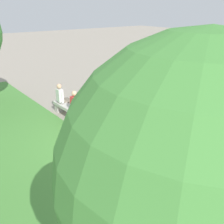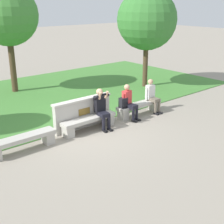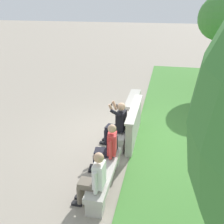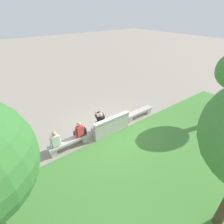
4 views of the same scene
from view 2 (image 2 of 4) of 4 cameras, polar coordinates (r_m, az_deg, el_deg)
The scene contains 12 objects.
ground_plane at distance 10.30m, azimuth -4.20°, elevation -3.34°, with size 80.00×80.00×0.00m, color gray.
grass_strip at distance 13.87m, azimuth -15.00°, elevation 2.22°, with size 18.59×8.00×0.03m, color #478438.
bench_main at distance 9.13m, azimuth -16.05°, elevation -5.16°, with size 1.97×0.40×0.45m.
bench_near at distance 10.18m, azimuth -4.24°, elevation -1.79°, with size 1.97×0.40×0.45m.
bench_mid at distance 11.61m, azimuth 4.99°, elevation 0.92°, with size 1.97×0.40×0.45m.
backrest_wall_with_plaque at distance 10.37m, azimuth -5.38°, elevation -0.15°, with size 2.21×0.24×1.01m.
person_photographer at distance 10.24m, azimuth -1.93°, elevation 0.98°, with size 0.51×0.76×1.32m.
person_distant at distance 11.05m, azimuth 3.12°, elevation 2.02°, with size 0.48×0.70×1.26m.
person_companion at distance 11.87m, azimuth 7.32°, elevation 3.14°, with size 0.48×0.68×1.26m.
backpack at distance 10.99m, azimuth 2.10°, elevation 1.69°, with size 0.28×0.24×0.43m.
tree_behind_wall at distance 14.79m, azimuth -18.62°, elevation 16.41°, with size 2.68×2.68×4.79m.
tree_right_background at distance 15.09m, azimuth 6.41°, elevation 16.39°, with size 2.79×2.79×4.59m.
Camera 2 is at (-5.55, -7.69, 4.01)m, focal length 50.00 mm.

